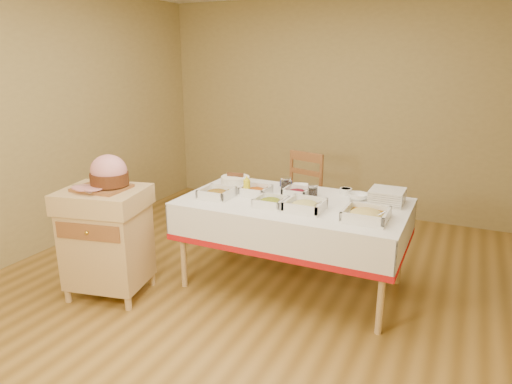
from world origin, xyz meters
TOP-DOWN VIEW (x-y plane):
  - room_shell at (0.00, 0.00)m, footprint 5.00×5.00m
  - dining_table at (0.30, 0.30)m, footprint 1.82×1.02m
  - butcher_cart at (-1.00, -0.48)m, footprint 0.73×0.65m
  - dining_chair at (0.02, 1.17)m, footprint 0.52×0.51m
  - ham_on_board at (-0.96, -0.45)m, footprint 0.41×0.39m
  - serving_dish_a at (-0.32, 0.12)m, footprint 0.26×0.26m
  - serving_dish_b at (0.18, 0.11)m, footprint 0.23×0.23m
  - serving_dish_c at (0.46, 0.12)m, footprint 0.28×0.28m
  - serving_dish_d at (0.93, 0.10)m, footprint 0.31×0.31m
  - serving_dish_e at (-0.06, 0.33)m, footprint 0.24×0.23m
  - serving_dish_f at (0.27, 0.45)m, footprint 0.22×0.21m
  - small_bowl_left at (-0.46, 0.63)m, footprint 0.13×0.13m
  - small_bowl_mid at (0.07, 0.70)m, footprint 0.12×0.12m
  - small_bowl_right at (0.64, 0.67)m, footprint 0.10×0.10m
  - bowl_white_imported at (0.23, 0.66)m, footprint 0.19×0.19m
  - bowl_small_imported at (0.77, 0.56)m, footprint 0.20×0.20m
  - preserve_jar_left at (0.14, 0.54)m, footprint 0.10×0.10m
  - preserve_jar_right at (0.40, 0.48)m, footprint 0.09×0.09m
  - mustard_bottle at (-0.11, 0.26)m, footprint 0.06×0.06m
  - bread_basket at (-0.34, 0.49)m, footprint 0.26×0.26m
  - plate_stack at (1.00, 0.57)m, footprint 0.27×0.27m
  - brass_platter at (0.93, 0.27)m, footprint 0.30×0.21m

SIDE VIEW (x-z plane):
  - dining_chair at x=0.02m, z-range 0.01..0.98m
  - butcher_cart at x=-1.00m, z-range 0.06..0.96m
  - dining_table at x=0.30m, z-range 0.22..0.98m
  - brass_platter at x=0.93m, z-range 0.76..0.80m
  - bowl_white_imported at x=0.23m, z-range 0.76..0.80m
  - bowl_small_imported at x=0.77m, z-range 0.76..0.81m
  - small_bowl_mid at x=0.07m, z-range 0.76..0.81m
  - small_bowl_right at x=0.64m, z-range 0.76..0.82m
  - serving_dish_b at x=0.18m, z-range 0.74..0.84m
  - serving_dish_f at x=0.27m, z-range 0.74..0.84m
  - small_bowl_left at x=-0.46m, z-range 0.76..0.82m
  - serving_dish_e at x=-0.06m, z-range 0.74..0.85m
  - serving_dish_a at x=-0.32m, z-range 0.74..0.85m
  - serving_dish_c at x=0.46m, z-range 0.74..0.85m
  - serving_dish_d at x=0.93m, z-range 0.74..0.86m
  - bread_basket at x=-0.34m, z-range 0.75..0.87m
  - preserve_jar_right at x=0.40m, z-range 0.75..0.86m
  - preserve_jar_left at x=0.14m, z-range 0.75..0.88m
  - plate_stack at x=1.00m, z-range 0.76..0.87m
  - mustard_bottle at x=-0.11m, z-range 0.75..0.93m
  - ham_on_board at x=-0.96m, z-range 0.88..1.15m
  - room_shell at x=0.00m, z-range -1.20..3.80m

